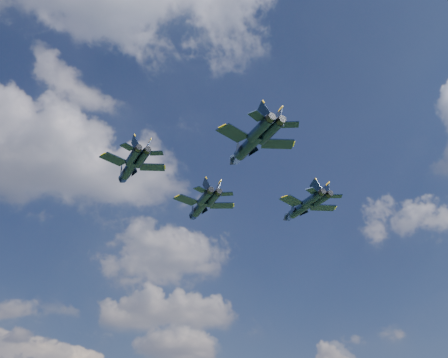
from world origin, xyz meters
TOP-DOWN VIEW (x-y plane):
  - jet_lead at (0.36, 18.66)m, footprint 12.75×16.53m
  - jet_left at (-15.42, 4.00)m, footprint 11.53×15.21m
  - jet_right at (18.43, 9.47)m, footprint 12.23×16.25m
  - jet_slot at (1.66, -11.26)m, footprint 12.93×17.05m

SIDE VIEW (x-z plane):
  - jet_slot at x=1.66m, z-range 58.49..62.51m
  - jet_right at x=18.43m, z-range 58.67..62.50m
  - jet_left at x=-15.42m, z-range 60.33..63.92m
  - jet_lead at x=0.36m, z-range 60.91..64.83m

